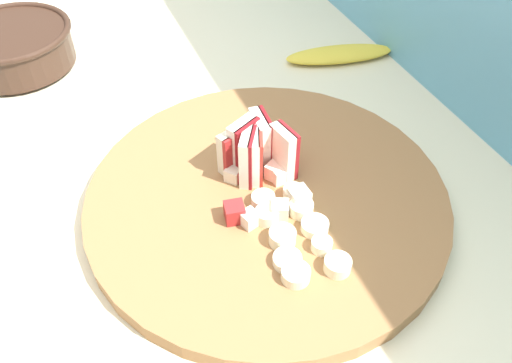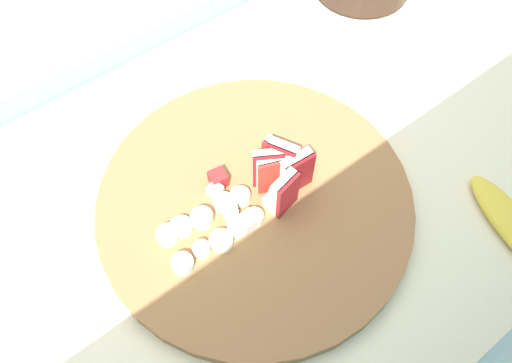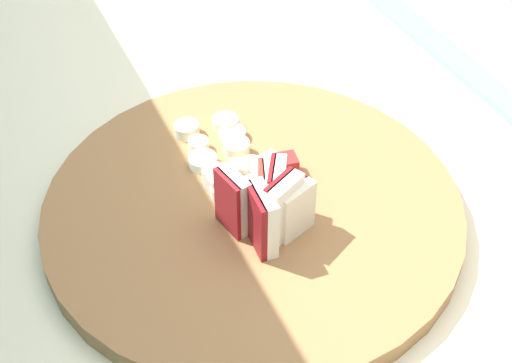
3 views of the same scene
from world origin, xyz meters
TOP-DOWN VIEW (x-y plane):
  - ground at (0.00, 0.00)m, footprint 10.00×10.00m
  - tiled_countertop at (0.00, -0.00)m, footprint 1.49×0.68m
  - cutting_board at (0.13, 0.03)m, footprint 0.42×0.42m
  - apple_wedge_fan at (0.09, 0.03)m, footprint 0.07×0.08m
  - apple_dice_pile at (0.13, 0.02)m, footprint 0.10×0.10m
  - banana_slice_rows at (0.20, 0.03)m, footprint 0.14×0.08m

SIDE VIEW (x-z plane):
  - ground at x=0.00m, z-range 0.00..0.00m
  - tiled_countertop at x=0.00m, z-range 0.00..0.87m
  - cutting_board at x=0.13m, z-range 0.87..0.89m
  - banana_slice_rows at x=0.20m, z-range 0.89..0.90m
  - apple_dice_pile at x=0.13m, z-range 0.89..0.91m
  - apple_wedge_fan at x=0.09m, z-range 0.89..0.95m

